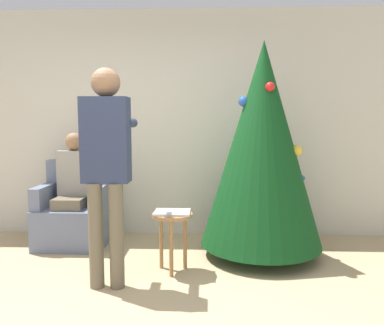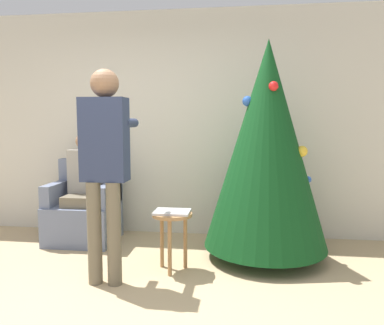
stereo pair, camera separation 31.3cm
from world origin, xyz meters
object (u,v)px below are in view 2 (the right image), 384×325
at_px(person_standing, 105,156).
at_px(side_stool, 172,224).
at_px(christmas_tree, 267,145).
at_px(person_seated, 83,182).
at_px(armchair, 85,212).

relative_size(person_standing, side_stool, 3.33).
distance_m(christmas_tree, side_stool, 1.21).
xyz_separation_m(christmas_tree, person_standing, (-1.39, -0.77, -0.06)).
bearing_deg(person_seated, side_stool, -31.70).
xyz_separation_m(armchair, person_seated, (0.00, -0.02, 0.35)).
distance_m(christmas_tree, person_standing, 1.59).
bearing_deg(armchair, side_stool, -32.49).
bearing_deg(person_seated, armchair, 90.00).
distance_m(person_seated, side_stool, 1.40).
xyz_separation_m(armchair, side_stool, (1.18, -0.75, 0.10)).
bearing_deg(person_standing, christmas_tree, 28.91).
height_order(christmas_tree, person_seated, christmas_tree).
xyz_separation_m(person_standing, side_stool, (0.52, 0.31, -0.65)).
distance_m(christmas_tree, person_seated, 2.12).
bearing_deg(armchair, person_standing, -58.01).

